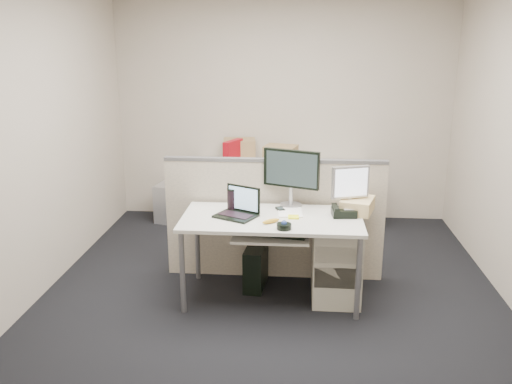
# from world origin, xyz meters

# --- Properties ---
(floor) EXTENTS (4.00, 4.50, 0.01)m
(floor) POSITION_xyz_m (0.00, 0.00, -0.01)
(floor) COLOR black
(floor) RESTS_ON ground
(wall_back) EXTENTS (4.00, 0.02, 2.70)m
(wall_back) POSITION_xyz_m (0.00, 2.25, 1.35)
(wall_back) COLOR #BCAE9F
(wall_back) RESTS_ON ground
(wall_front) EXTENTS (4.00, 0.02, 2.70)m
(wall_front) POSITION_xyz_m (0.00, -2.25, 1.35)
(wall_front) COLOR #BCAE9F
(wall_front) RESTS_ON ground
(wall_left) EXTENTS (0.02, 4.50, 2.70)m
(wall_left) POSITION_xyz_m (-2.00, 0.00, 1.35)
(wall_left) COLOR #BCAE9F
(wall_left) RESTS_ON ground
(desk) EXTENTS (1.50, 0.75, 0.73)m
(desk) POSITION_xyz_m (0.00, 0.00, 0.66)
(desk) COLOR silver
(desk) RESTS_ON floor
(keyboard_tray) EXTENTS (0.62, 0.32, 0.02)m
(keyboard_tray) POSITION_xyz_m (0.00, -0.18, 0.62)
(keyboard_tray) COLOR silver
(keyboard_tray) RESTS_ON desk
(drawer_pedestal) EXTENTS (0.40, 0.55, 0.65)m
(drawer_pedestal) POSITION_xyz_m (0.55, 0.05, 0.33)
(drawer_pedestal) COLOR beige
(drawer_pedestal) RESTS_ON floor
(cubicle_partition) EXTENTS (2.00, 0.06, 1.10)m
(cubicle_partition) POSITION_xyz_m (0.00, 0.45, 0.55)
(cubicle_partition) COLOR beige
(cubicle_partition) RESTS_ON floor
(back_counter) EXTENTS (2.00, 0.60, 0.72)m
(back_counter) POSITION_xyz_m (0.00, 1.93, 0.36)
(back_counter) COLOR beige
(back_counter) RESTS_ON floor
(monitor_main) EXTENTS (0.55, 0.36, 0.51)m
(monitor_main) POSITION_xyz_m (0.15, 0.32, 0.98)
(monitor_main) COLOR black
(monitor_main) RESTS_ON desk
(monitor_small) EXTENTS (0.36, 0.26, 0.40)m
(monitor_small) POSITION_xyz_m (0.65, 0.18, 0.93)
(monitor_small) COLOR #B7B7BC
(monitor_small) RESTS_ON desk
(laptop) EXTENTS (0.40, 0.36, 0.24)m
(laptop) POSITION_xyz_m (-0.30, -0.02, 0.85)
(laptop) COLOR black
(laptop) RESTS_ON desk
(trackball) EXTENTS (0.14, 0.14, 0.04)m
(trackball) POSITION_xyz_m (0.11, -0.28, 0.75)
(trackball) COLOR black
(trackball) RESTS_ON desk
(desk_phone) EXTENTS (0.21, 0.18, 0.06)m
(desk_phone) POSITION_xyz_m (0.60, 0.08, 0.76)
(desk_phone) COLOR black
(desk_phone) RESTS_ON desk
(paper_stack) EXTENTS (0.22, 0.27, 0.01)m
(paper_stack) POSITION_xyz_m (0.15, 0.12, 0.74)
(paper_stack) COLOR white
(paper_stack) RESTS_ON desk
(sticky_pad) EXTENTS (0.09, 0.09, 0.01)m
(sticky_pad) POSITION_xyz_m (0.18, 0.00, 0.74)
(sticky_pad) COLOR #F9FF1A
(sticky_pad) RESTS_ON desk
(travel_mug) EXTENTS (0.11, 0.11, 0.18)m
(travel_mug) POSITION_xyz_m (-0.35, 0.16, 0.82)
(travel_mug) COLOR black
(travel_mug) RESTS_ON desk
(banana) EXTENTS (0.15, 0.13, 0.04)m
(banana) POSITION_xyz_m (0.00, -0.15, 0.75)
(banana) COLOR gold
(banana) RESTS_ON desk
(cellphone) EXTENTS (0.10, 0.12, 0.01)m
(cellphone) POSITION_xyz_m (0.06, 0.20, 0.74)
(cellphone) COLOR black
(cellphone) RESTS_ON desk
(manila_folders) EXTENTS (0.33, 0.38, 0.12)m
(manila_folders) POSITION_xyz_m (0.72, 0.20, 0.79)
(manila_folders) COLOR #D2BC74
(manila_folders) RESTS_ON desk
(keyboard) EXTENTS (0.50, 0.25, 0.03)m
(keyboard) POSITION_xyz_m (0.05, -0.14, 0.64)
(keyboard) COLOR black
(keyboard) RESTS_ON keyboard_tray
(pc_tower_desk) EXTENTS (0.20, 0.42, 0.38)m
(pc_tower_desk) POSITION_xyz_m (-0.15, 0.20, 0.19)
(pc_tower_desk) COLOR black
(pc_tower_desk) RESTS_ON floor
(pc_tower_spare_dark) EXTENTS (0.16, 0.40, 0.37)m
(pc_tower_spare_dark) POSITION_xyz_m (-1.05, 2.03, 0.19)
(pc_tower_spare_dark) COLOR black
(pc_tower_spare_dark) RESTS_ON floor
(pc_tower_spare_silver) EXTENTS (0.29, 0.52, 0.46)m
(pc_tower_spare_silver) POSITION_xyz_m (-1.37, 2.00, 0.23)
(pc_tower_spare_silver) COLOR #B7B7BC
(pc_tower_spare_silver) RESTS_ON floor
(cardboard_box_left) EXTENTS (0.41, 0.33, 0.28)m
(cardboard_box_left) POSITION_xyz_m (-0.50, 2.05, 0.86)
(cardboard_box_left) COLOR #876B4D
(cardboard_box_left) RESTS_ON back_counter
(cardboard_box_right) EXTENTS (0.41, 0.35, 0.26)m
(cardboard_box_right) POSITION_xyz_m (0.00, 1.81, 0.85)
(cardboard_box_right) COLOR #876B4D
(cardboard_box_right) RESTS_ON back_counter
(red_binder) EXTENTS (0.20, 0.33, 0.31)m
(red_binder) POSITION_xyz_m (-0.55, 1.83, 0.87)
(red_binder) COLOR #9D0914
(red_binder) RESTS_ON back_counter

